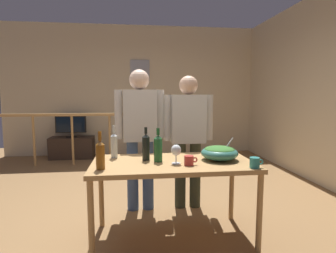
{
  "coord_description": "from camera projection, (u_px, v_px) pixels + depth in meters",
  "views": [
    {
      "loc": [
        0.02,
        -3.04,
        1.35
      ],
      "look_at": [
        0.37,
        -0.23,
        1.02
      ],
      "focal_mm": 29.46,
      "sensor_mm": 36.0,
      "label": 1
    }
  ],
  "objects": [
    {
      "name": "mug_red",
      "position": [
        189.0,
        160.0,
        2.38
      ],
      "size": [
        0.12,
        0.08,
        0.08
      ],
      "color": "#B7332D",
      "rests_on": "serving_table"
    },
    {
      "name": "serving_table",
      "position": [
        173.0,
        169.0,
        2.53
      ],
      "size": [
        1.46,
        0.75,
        0.74
      ],
      "color": "#B2844C",
      "rests_on": "ground_plane"
    },
    {
      "name": "wine_bottle_green",
      "position": [
        158.0,
        148.0,
        2.5
      ],
      "size": [
        0.08,
        0.08,
        0.31
      ],
      "color": "#1E5628",
      "rests_on": "serving_table"
    },
    {
      "name": "flat_screen_tv",
      "position": [
        71.0,
        125.0,
        5.8
      ],
      "size": [
        0.62,
        0.12,
        0.45
      ],
      "color": "black",
      "rests_on": "tv_console"
    },
    {
      "name": "mug_teal",
      "position": [
        255.0,
        163.0,
        2.29
      ],
      "size": [
        0.12,
        0.08,
        0.09
      ],
      "color": "teal",
      "rests_on": "serving_table"
    },
    {
      "name": "stair_railing",
      "position": [
        120.0,
        130.0,
        5.36
      ],
      "size": [
        3.61,
        0.1,
        1.05
      ],
      "color": "#B2844C",
      "rests_on": "ground_plane"
    },
    {
      "name": "tv_console",
      "position": [
        72.0,
        148.0,
        5.89
      ],
      "size": [
        0.9,
        0.4,
        0.45
      ],
      "primitive_type": "cube",
      "color": "#38281E",
      "rests_on": "ground_plane"
    },
    {
      "name": "person_standing_left",
      "position": [
        140.0,
        129.0,
        3.17
      ],
      "size": [
        0.56,
        0.24,
        1.63
      ],
      "rotation": [
        0.0,
        0.0,
        3.18
      ],
      "color": "#3D5684",
      "rests_on": "ground_plane"
    },
    {
      "name": "person_standing_right",
      "position": [
        188.0,
        131.0,
        3.24
      ],
      "size": [
        0.58,
        0.24,
        1.57
      ],
      "rotation": [
        0.0,
        0.0,
        3.1
      ],
      "color": "#2D3323",
      "rests_on": "ground_plane"
    },
    {
      "name": "wine_bottle_dark",
      "position": [
        146.0,
        146.0,
        2.56
      ],
      "size": [
        0.07,
        0.07,
        0.31
      ],
      "color": "black",
      "rests_on": "serving_table"
    },
    {
      "name": "wine_bottle_clear",
      "position": [
        114.0,
        145.0,
        2.65
      ],
      "size": [
        0.06,
        0.06,
        0.31
      ],
      "color": "silver",
      "rests_on": "serving_table"
    },
    {
      "name": "side_wall_right",
      "position": [
        314.0,
        89.0,
        4.3
      ],
      "size": [
        0.1,
        4.98,
        2.88
      ],
      "primitive_type": "cube",
      "color": "beige",
      "rests_on": "ground_plane"
    },
    {
      "name": "back_wall",
      "position": [
        133.0,
        91.0,
        6.26
      ],
      "size": [
        5.63,
        0.1,
        2.88
      ],
      "primitive_type": "cube",
      "color": "beige",
      "rests_on": "ground_plane"
    },
    {
      "name": "salad_bowl",
      "position": [
        219.0,
        152.0,
        2.57
      ],
      "size": [
        0.34,
        0.34,
        0.21
      ],
      "color": "#337060",
      "rests_on": "serving_table"
    },
    {
      "name": "wine_bottle_amber",
      "position": [
        100.0,
        154.0,
        2.24
      ],
      "size": [
        0.07,
        0.07,
        0.31
      ],
      "color": "brown",
      "rests_on": "serving_table"
    },
    {
      "name": "ground_plane",
      "position": [
        134.0,
        214.0,
        3.15
      ],
      "size": [
        8.64,
        8.64,
        0.0
      ],
      "primitive_type": "plane",
      "color": "olive"
    },
    {
      "name": "framed_picture",
      "position": [
        140.0,
        70.0,
        6.16
      ],
      "size": [
        0.43,
        0.03,
        0.46
      ],
      "primitive_type": "cube",
      "color": "#999EAA"
    },
    {
      "name": "wine_glass",
      "position": [
        176.0,
        151.0,
        2.42
      ],
      "size": [
        0.09,
        0.09,
        0.17
      ],
      "color": "silver",
      "rests_on": "serving_table"
    }
  ]
}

